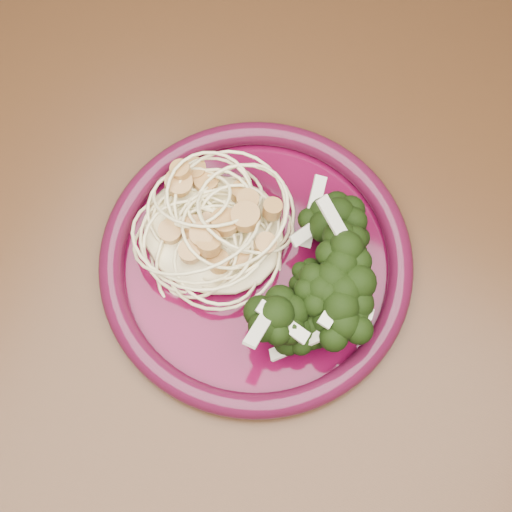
% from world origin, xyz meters
% --- Properties ---
extents(dining_table, '(1.20, 0.80, 0.75)m').
position_xyz_m(dining_table, '(0.00, 0.00, 0.65)').
color(dining_table, '#472814').
rests_on(dining_table, ground).
extents(dinner_plate, '(0.27, 0.27, 0.02)m').
position_xyz_m(dinner_plate, '(0.03, 0.04, 0.76)').
color(dinner_plate, '#4A0620').
rests_on(dinner_plate, dining_table).
extents(spaghetti_pile, '(0.13, 0.11, 0.03)m').
position_xyz_m(spaghetti_pile, '(-0.01, 0.04, 0.77)').
color(spaghetti_pile, '#F8ECAC').
rests_on(spaghetti_pile, dinner_plate).
extents(scallop_cluster, '(0.12, 0.12, 0.04)m').
position_xyz_m(scallop_cluster, '(-0.01, 0.04, 0.80)').
color(scallop_cluster, '#C68F48').
rests_on(scallop_cluster, spaghetti_pile).
extents(broccoli_pile, '(0.10, 0.15, 0.05)m').
position_xyz_m(broccoli_pile, '(0.08, 0.04, 0.78)').
color(broccoli_pile, black).
rests_on(broccoli_pile, dinner_plate).
extents(onion_garnish, '(0.07, 0.09, 0.05)m').
position_xyz_m(onion_garnish, '(0.08, 0.04, 0.81)').
color(onion_garnish, beige).
rests_on(onion_garnish, broccoli_pile).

